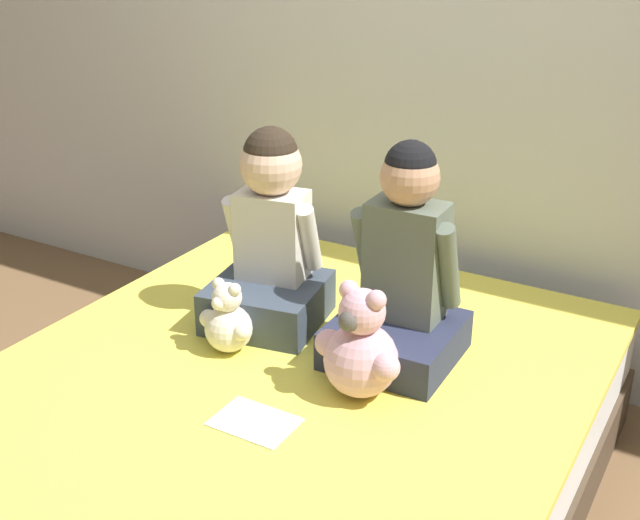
# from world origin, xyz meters

# --- Properties ---
(ground_plane) EXTENTS (14.00, 14.00, 0.00)m
(ground_plane) POSITION_xyz_m (0.00, 0.00, 0.00)
(ground_plane) COLOR brown
(wall_behind_bed) EXTENTS (8.00, 0.06, 2.50)m
(wall_behind_bed) POSITION_xyz_m (0.00, 1.11, 1.25)
(wall_behind_bed) COLOR silver
(wall_behind_bed) RESTS_ON ground_plane
(bed) EXTENTS (1.61, 1.94, 0.43)m
(bed) POSITION_xyz_m (0.00, 0.00, 0.21)
(bed) COLOR #473828
(bed) RESTS_ON ground_plane
(child_on_left) EXTENTS (0.39, 0.39, 0.62)m
(child_on_left) POSITION_xyz_m (-0.22, 0.31, 0.69)
(child_on_left) COLOR #384251
(child_on_left) RESTS_ON bed
(child_on_right) EXTENTS (0.35, 0.36, 0.64)m
(child_on_right) POSITION_xyz_m (0.22, 0.31, 0.68)
(child_on_right) COLOR #282D47
(child_on_right) RESTS_ON bed
(teddy_bear_held_by_left_child) EXTENTS (0.19, 0.14, 0.23)m
(teddy_bear_held_by_left_child) POSITION_xyz_m (-0.22, 0.07, 0.52)
(teddy_bear_held_by_left_child) COLOR silver
(teddy_bear_held_by_left_child) RESTS_ON bed
(teddy_bear_held_by_right_child) EXTENTS (0.27, 0.20, 0.32)m
(teddy_bear_held_by_right_child) POSITION_xyz_m (0.22, 0.06, 0.56)
(teddy_bear_held_by_right_child) COLOR #DBA3B2
(teddy_bear_held_by_right_child) RESTS_ON bed
(sign_card) EXTENTS (0.21, 0.15, 0.00)m
(sign_card) POSITION_xyz_m (0.06, -0.20, 0.43)
(sign_card) COLOR white
(sign_card) RESTS_ON bed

